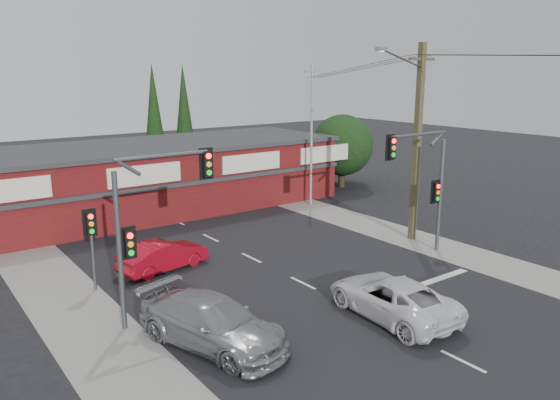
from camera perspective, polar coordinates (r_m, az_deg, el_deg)
ground at (r=21.95m, az=4.98°, el=-9.89°), size 120.00×120.00×0.00m
road_strip at (r=25.64m, az=-2.44°, el=-6.35°), size 14.00×70.00×0.01m
verge_left at (r=22.40m, az=-21.09°, el=-10.27°), size 3.00×70.00×0.02m
verge_right at (r=30.94m, az=10.76°, el=-3.09°), size 3.00×70.00×0.02m
stop_line at (r=23.34m, az=14.02°, el=-8.77°), size 6.50×0.35×0.01m
white_suv at (r=20.28m, az=11.63°, el=-9.92°), size 2.74×5.37×1.45m
silver_suv at (r=18.03m, az=-7.11°, el=-12.56°), size 3.69×5.90×1.59m
red_sedan at (r=24.83m, az=-12.08°, el=-5.68°), size 4.28×2.17×1.35m
lane_dashes at (r=23.05m, az=2.40°, el=-8.65°), size 0.12×40.72×0.01m
shop_building at (r=34.99m, az=-14.89°, el=2.18°), size 27.30×8.40×4.22m
tree_cluster at (r=41.88m, az=6.30°, el=5.39°), size 5.90×5.10×5.50m
conifer_near at (r=42.69m, az=-13.03°, el=8.77°), size 1.80×1.80×9.25m
conifer_far at (r=45.97m, az=-10.00°, el=9.21°), size 1.80×1.80×9.25m
traffic_mast_left at (r=19.04m, az=-13.63°, el=-1.37°), size 3.77×0.27×5.97m
traffic_mast_right at (r=26.30m, az=15.03°, el=2.60°), size 3.96×0.27×5.97m
pedestal_signal at (r=22.84m, az=-19.15°, el=-3.26°), size 0.55×0.27×3.38m
utility_pole at (r=28.47m, az=14.01°, el=6.41°), size 4.38×0.59×10.00m
steel_pole at (r=35.37m, az=3.30°, el=6.94°), size 1.20×0.16×9.00m
power_lines at (r=25.26m, az=24.42°, el=13.10°), size 2.01×29.00×1.22m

